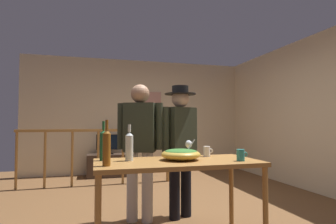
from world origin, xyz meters
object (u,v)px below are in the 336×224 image
(framed_picture, at_px, (150,103))
(wine_bottle_amber, at_px, (107,147))
(stair_railing, at_px, (122,149))
(mug_white, at_px, (207,151))
(tv_console, at_px, (108,165))
(person_standing_left, at_px, (140,141))
(wine_bottle_green, at_px, (103,144))
(wine_glass, at_px, (189,145))
(mug_teal, at_px, (241,155))
(serving_table, at_px, (177,169))
(wine_bottle_clear, at_px, (129,146))
(salad_bowl, at_px, (181,154))
(flat_screen_tv, at_px, (109,143))
(person_standing_right, at_px, (180,140))

(framed_picture, height_order, wine_bottle_amber, framed_picture)
(stair_railing, relative_size, mug_white, 25.98)
(tv_console, height_order, wine_bottle_amber, wine_bottle_amber)
(person_standing_left, bearing_deg, tv_console, -63.45)
(wine_bottle_amber, bearing_deg, wine_bottle_green, 92.56)
(mug_white, bearing_deg, wine_glass, 159.20)
(mug_teal, bearing_deg, serving_table, 161.93)
(framed_picture, relative_size, stair_railing, 0.19)
(wine_glass, relative_size, mug_white, 1.58)
(wine_bottle_clear, bearing_deg, salad_bowl, -8.99)
(wine_bottle_amber, xyz_separation_m, mug_teal, (1.24, -0.01, -0.10))
(wine_glass, height_order, wine_bottle_clear, wine_bottle_clear)
(framed_picture, relative_size, serving_table, 0.35)
(stair_railing, height_order, flat_screen_tv, stair_railing)
(serving_table, height_order, salad_bowl, salad_bowl)
(serving_table, xyz_separation_m, person_standing_right, (0.25, 0.69, 0.23))
(tv_console, height_order, salad_bowl, salad_bowl)
(stair_railing, bearing_deg, wine_glass, -79.10)
(mug_white, xyz_separation_m, person_standing_left, (-0.65, 0.47, 0.10))
(flat_screen_tv, relative_size, wine_bottle_amber, 1.37)
(serving_table, bearing_deg, wine_bottle_amber, -165.66)
(flat_screen_tv, bearing_deg, wine_glass, -78.02)
(framed_picture, xyz_separation_m, wine_bottle_amber, (-1.16, -4.00, -0.67))
(wine_bottle_green, xyz_separation_m, person_standing_left, (0.44, 0.51, -0.00))
(salad_bowl, distance_m, wine_bottle_green, 0.75)
(tv_console, xyz_separation_m, person_standing_right, (0.72, -2.84, 0.70))
(wine_bottle_clear, xyz_separation_m, person_standing_right, (0.70, 0.59, 0.01))
(flat_screen_tv, height_order, wine_bottle_clear, wine_bottle_clear)
(framed_picture, bearing_deg, serving_table, -97.27)
(tv_console, xyz_separation_m, wine_bottle_green, (-0.22, -3.35, 0.70))
(wine_bottle_clear, bearing_deg, wine_bottle_green, 160.75)
(wine_bottle_green, bearing_deg, salad_bowl, -12.44)
(mug_white, bearing_deg, tv_console, 104.60)
(wine_glass, height_order, wine_bottle_amber, wine_bottle_amber)
(wine_bottle_clear, height_order, mug_teal, wine_bottle_clear)
(tv_console, relative_size, wine_bottle_amber, 2.34)
(serving_table, xyz_separation_m, wine_bottle_clear, (-0.45, 0.10, 0.22))
(serving_table, height_order, wine_glass, wine_glass)
(person_standing_left, bearing_deg, wine_glass, 161.07)
(flat_screen_tv, bearing_deg, salad_bowl, -81.69)
(framed_picture, distance_m, wine_bottle_clear, 3.90)
(mug_teal, height_order, person_standing_left, person_standing_left)
(tv_console, xyz_separation_m, wine_glass, (0.68, -3.25, 0.67))
(mug_white, relative_size, person_standing_right, 0.07)
(serving_table, bearing_deg, wine_bottle_clear, 167.58)
(stair_railing, relative_size, wine_bottle_clear, 8.22)
(wine_bottle_amber, distance_m, person_standing_left, 0.96)
(framed_picture, xyz_separation_m, wine_glass, (-0.27, -3.54, -0.71))
(wine_glass, bearing_deg, person_standing_left, 138.90)
(wine_glass, height_order, wine_bottle_green, wine_bottle_green)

